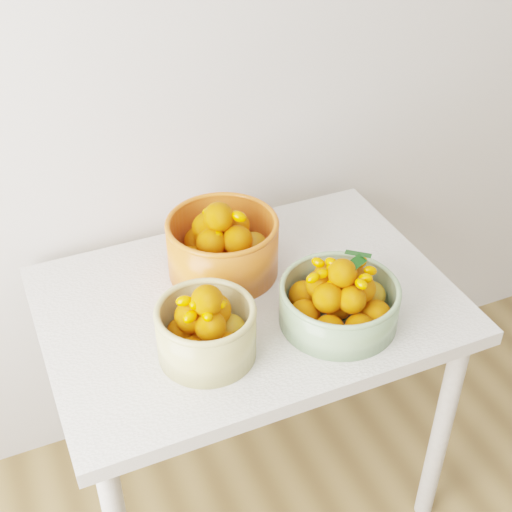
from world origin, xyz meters
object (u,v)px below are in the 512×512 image
object	(u,v)px
bowl_green	(339,300)
bowl_orange	(223,245)
table	(248,327)
bowl_cream	(206,329)

from	to	relation	value
bowl_green	bowl_orange	bearing A→B (deg)	121.59
table	bowl_green	distance (m)	0.28
bowl_cream	bowl_orange	bearing A→B (deg)	61.99
bowl_cream	bowl_green	bearing A→B (deg)	-3.34
table	bowl_cream	bearing A→B (deg)	-138.45
table	bowl_green	world-z (taller)	bowl_green
bowl_cream	bowl_green	distance (m)	0.32
table	bowl_cream	distance (m)	0.27
bowl_cream	bowl_orange	distance (m)	0.31
bowl_cream	table	bearing A→B (deg)	41.55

